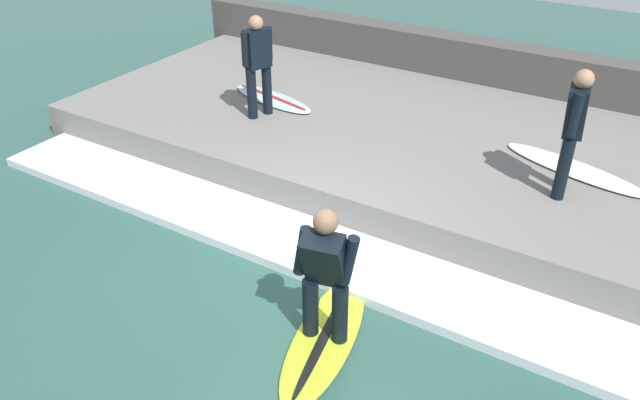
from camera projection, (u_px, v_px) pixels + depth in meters
The scene contains 10 objects.
ground_plane at pixel (291, 279), 6.94m from camera, with size 28.00×28.00×0.00m, color #2D564C.
concrete_ledge at pixel (413, 146), 9.17m from camera, with size 4.40×10.59×0.53m, color slate.
back_wall at pixel (473, 74), 10.78m from camera, with size 0.50×11.12×1.20m, color #474442.
wave_foam_crest at pixel (316, 250), 7.30m from camera, with size 1.03×10.06×0.12m, color silver.
surfboard_riding at pixel (325, 337), 6.11m from camera, with size 1.97×0.96×0.07m.
surfer_riding at pixel (325, 270), 5.68m from camera, with size 0.50×0.63×1.44m.
surfer_waiting_near at pixel (573, 127), 7.07m from camera, with size 0.52×0.29×1.54m.
surfboard_waiting_near at pixel (574, 169), 7.96m from camera, with size 0.99×1.98×0.06m.
surfer_waiting_far at pixel (258, 61), 9.02m from camera, with size 0.49×0.33×1.51m.
surfboard_waiting_far at pixel (273, 99), 9.95m from camera, with size 0.83×1.73×0.07m.
Camera 1 is at (-4.48, -3.12, 4.38)m, focal length 35.00 mm.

